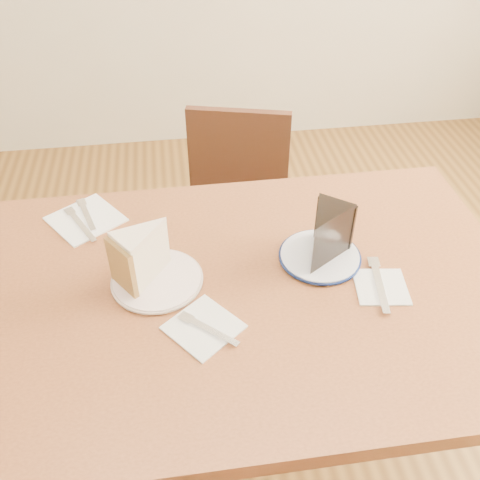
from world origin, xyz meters
name	(u,v)px	position (x,y,z in m)	size (l,w,h in m)	color
ground	(247,458)	(0.00, 0.00, 0.00)	(4.00, 4.00, 0.00)	#503415
table	(249,316)	(0.00, 0.00, 0.65)	(1.20, 0.80, 0.75)	#5A2E18
chair_far	(234,224)	(0.04, 0.60, 0.45)	(0.49, 0.49, 0.80)	black
plate_cream	(157,280)	(-0.20, 0.04, 0.76)	(0.19, 0.19, 0.01)	white
plate_navy	(320,256)	(0.17, 0.06, 0.76)	(0.18, 0.18, 0.01)	white
carrot_cake	(147,254)	(-0.21, 0.06, 0.82)	(0.08, 0.12, 0.11)	#F0E6C7
chocolate_cake	(324,239)	(0.17, 0.05, 0.82)	(0.09, 0.12, 0.11)	black
napkin_cream	(204,327)	(-0.11, -0.10, 0.75)	(0.13, 0.13, 0.00)	white
napkin_navy	(381,287)	(0.28, -0.05, 0.75)	(0.11, 0.11, 0.00)	white
napkin_spare	(86,219)	(-0.37, 0.29, 0.75)	(0.15, 0.15, 0.00)	white
fork_cream	(209,330)	(-0.10, -0.12, 0.76)	(0.01, 0.14, 0.00)	silver
knife_navy	(379,284)	(0.28, -0.04, 0.76)	(0.02, 0.17, 0.00)	silver
fork_spare	(87,215)	(-0.37, 0.30, 0.76)	(0.01, 0.14, 0.00)	silver
knife_spare	(81,225)	(-0.38, 0.26, 0.76)	(0.01, 0.16, 0.00)	silver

